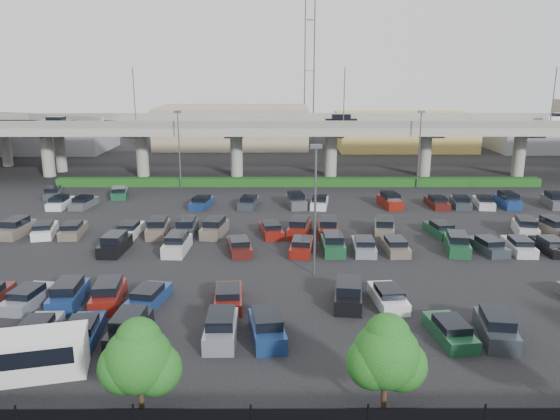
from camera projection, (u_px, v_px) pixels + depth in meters
name	position (u px, v px, depth m)	size (l,w,h in m)	color
ground	(308.00, 243.00, 50.72)	(280.00, 280.00, 0.00)	black
overpass	(296.00, 129.00, 79.87)	(150.00, 13.00, 15.80)	gray
hedge	(299.00, 182.00, 74.75)	(66.00, 1.60, 1.10)	#134314
tree_row	(358.00, 354.00, 24.17)	(65.07, 3.66, 5.94)	#332316
shuttle_bus	(16.00, 355.00, 28.52)	(7.53, 4.04, 2.30)	silver
parked_cars	(304.00, 246.00, 47.86)	(63.11, 41.65, 1.67)	#4A4C50
light_poles	(264.00, 173.00, 51.05)	(66.90, 48.38, 10.30)	#4E4D53
distant_buildings	(354.00, 129.00, 109.58)	(138.00, 24.00, 9.00)	gray
comm_tower	(309.00, 68.00, 118.31)	(2.40, 2.40, 30.00)	#4E4D53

